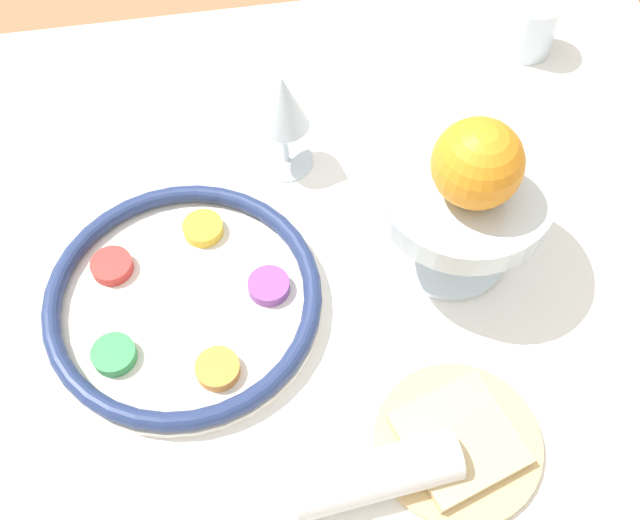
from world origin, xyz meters
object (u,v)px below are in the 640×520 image
Objects in this scene: seder_plate at (184,299)px; bread_plate at (458,441)px; orange_fruit at (478,164)px; napkin_roll at (376,475)px; wine_glass at (283,106)px; cup_near at (531,26)px; fruit_stand at (462,202)px.

seder_plate reaches higher than bread_plate.
orange_fruit reaches higher than napkin_roll.
wine_glass is at bearing 106.56° from bread_plate.
orange_fruit reaches higher than bread_plate.
seder_plate is 0.25m from wine_glass.
napkin_roll is (-0.14, -0.23, -0.15)m from orange_fruit.
orange_fruit is at bearing -47.38° from wine_glass.
bread_plate is at bearing 14.98° from napkin_roll.
wine_glass is 0.86× the size of napkin_roll.
napkin_roll reaches higher than seder_plate.
orange_fruit is at bearing 76.70° from bread_plate.
bread_plate is (-0.05, -0.21, -0.17)m from orange_fruit.
seder_plate is at bearing 141.66° from bread_plate.
bread_plate is 0.59m from cup_near.
bread_plate is at bearing -73.44° from wine_glass.
fruit_stand is 0.24m from bread_plate.
napkin_roll is (0.03, -0.41, -0.07)m from wine_glass.
wine_glass reaches higher than seder_plate.
orange_fruit is 1.14× the size of cup_near.
fruit_stand is 0.08m from orange_fruit.
orange_fruit is at bearing -93.22° from fruit_stand.
cup_near is at bearing 59.28° from napkin_roll.
seder_plate is 0.32m from fruit_stand.
cup_near is at bearing 33.83° from seder_plate.
seder_plate is 3.37× the size of orange_fruit.
bread_plate is 2.13× the size of cup_near.
wine_glass is 0.41m from bread_plate.
napkin_roll is at bearing -119.65° from fruit_stand.
wine_glass is 0.39m from cup_near.
bread_plate is (0.12, -0.39, -0.09)m from wine_glass.
wine_glass reaches higher than fruit_stand.
cup_near is (0.19, 0.33, -0.14)m from orange_fruit.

